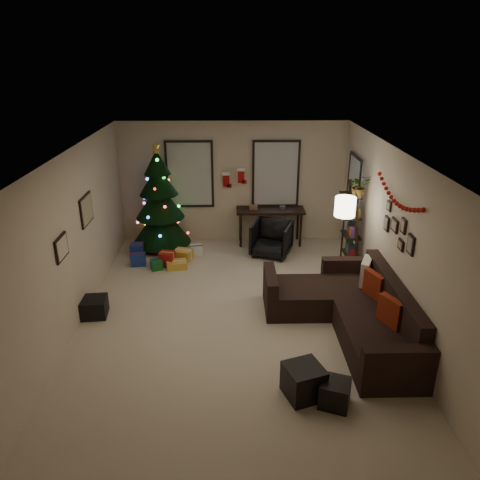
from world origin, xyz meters
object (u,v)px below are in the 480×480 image
(christmas_tree, at_px, (160,205))
(desk, at_px, (270,213))
(desk_chair, at_px, (272,239))
(bookshelf, at_px, (352,229))
(sofa, at_px, (351,311))

(christmas_tree, distance_m, desk, 2.44)
(desk_chair, distance_m, bookshelf, 1.76)
(christmas_tree, xyz_separation_m, sofa, (3.41, -3.35, -0.69))
(desk, bearing_deg, desk_chair, -91.47)
(bookshelf, bearing_deg, desk, 135.57)
(desk_chair, relative_size, bookshelf, 0.41)
(christmas_tree, relative_size, bookshelf, 1.31)
(desk, relative_size, bookshelf, 0.83)
(desk_chair, xyz_separation_m, bookshelf, (1.49, -0.79, 0.51))
(desk_chair, bearing_deg, bookshelf, -8.48)
(desk_chair, bearing_deg, christmas_tree, -171.83)
(christmas_tree, xyz_separation_m, bookshelf, (3.89, -1.27, -0.11))
(desk, distance_m, desk_chair, 0.74)
(desk_chair, height_order, bookshelf, bookshelf)
(sofa, relative_size, bookshelf, 1.59)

